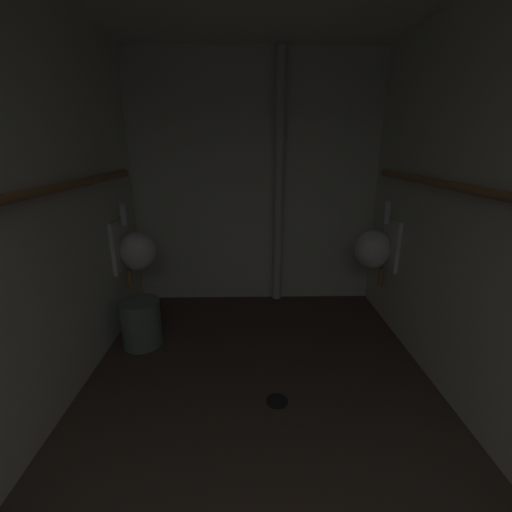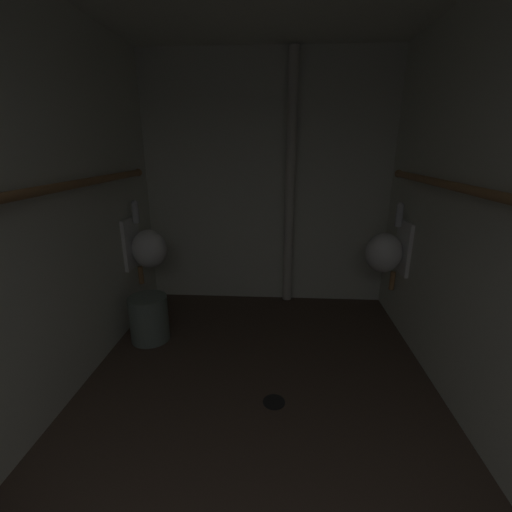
{
  "view_description": "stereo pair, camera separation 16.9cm",
  "coord_description": "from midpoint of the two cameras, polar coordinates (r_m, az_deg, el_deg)",
  "views": [
    {
      "loc": [
        -0.06,
        0.15,
        1.53
      ],
      "look_at": [
        -0.02,
        2.18,
        0.88
      ],
      "focal_mm": 24.26,
      "sensor_mm": 36.0,
      "label": 1
    },
    {
      "loc": [
        0.11,
        0.15,
        1.53
      ],
      "look_at": [
        -0.02,
        2.18,
        0.88
      ],
      "focal_mm": 24.26,
      "sensor_mm": 36.0,
      "label": 2
    }
  ],
  "objects": [
    {
      "name": "standpipe_back_wall",
      "position": [
        3.31,
        2.29,
        11.62
      ],
      "size": [
        0.09,
        0.09,
        2.31
      ],
      "primitive_type": "cylinder",
      "color": "beige",
      "rests_on": "ground"
    },
    {
      "name": "wall_back",
      "position": [
        3.42,
        -1.6,
        11.81
      ],
      "size": [
        2.48,
        0.06,
        2.36
      ],
      "primitive_type": "cube",
      "color": "silver",
      "rests_on": "ground"
    },
    {
      "name": "wall_left",
      "position": [
        2.06,
        -38.06,
        4.11
      ],
      "size": [
        0.06,
        3.64,
        2.36
      ],
      "primitive_type": "cube",
      "color": "silver",
      "rests_on": "ground"
    },
    {
      "name": "floor_drain",
      "position": [
        2.35,
        1.27,
        -22.77
      ],
      "size": [
        0.14,
        0.14,
        0.01
      ],
      "primitive_type": "cylinder",
      "color": "black",
      "rests_on": "ground"
    },
    {
      "name": "supply_pipe_right",
      "position": [
        1.98,
        32.75,
        8.55
      ],
      "size": [
        0.06,
        2.87,
        0.06
      ],
      "color": "#9E7042"
    },
    {
      "name": "urinal_right_mid",
      "position": [
        3.13,
        17.62,
        1.19
      ],
      "size": [
        0.32,
        0.3,
        0.76
      ],
      "color": "white"
    },
    {
      "name": "floor",
      "position": [
        2.25,
        -1.61,
        -26.64
      ],
      "size": [
        2.48,
        3.64,
        0.08
      ],
      "primitive_type": "cube",
      "color": "#47382D",
      "rests_on": "ground"
    },
    {
      "name": "urinal_left_mid",
      "position": [
        3.14,
        -20.72,
        0.92
      ],
      "size": [
        0.32,
        0.3,
        0.76
      ],
      "color": "white"
    },
    {
      "name": "wall_right",
      "position": [
        2.03,
        34.71,
        4.6
      ],
      "size": [
        0.06,
        3.64,
        2.36
      ],
      "primitive_type": "cube",
      "color": "silver",
      "rests_on": "ground"
    },
    {
      "name": "waste_bin",
      "position": [
        2.97,
        -19.97,
        -10.35
      ],
      "size": [
        0.31,
        0.31,
        0.38
      ],
      "primitive_type": "cylinder",
      "color": "slate",
      "rests_on": "ground"
    },
    {
      "name": "supply_pipe_left",
      "position": [
        2.01,
        -36.27,
        8.01
      ],
      "size": [
        0.06,
        2.87,
        0.06
      ],
      "color": "#9E7042"
    }
  ]
}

